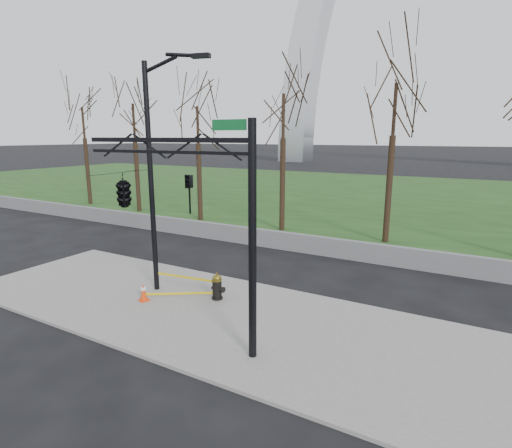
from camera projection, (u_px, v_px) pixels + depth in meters
The scene contains 10 objects.
ground at pixel (204, 313), 12.94m from camera, with size 500.00×500.00×0.00m, color black.
sidewalk at pixel (204, 311), 12.93m from camera, with size 18.00×6.00×0.10m, color slate.
grass_strip at pixel (391, 195), 38.46m from camera, with size 120.00×40.00×0.06m, color #1C3A15.
guardrail at pixel (301, 243), 19.65m from camera, with size 60.00×0.30×0.90m, color #59595B.
tree_row at pixel (335, 157), 22.09m from camera, with size 46.43×4.00×8.97m.
fire_hydrant at pixel (217, 287), 13.71m from camera, with size 0.58×0.38×0.94m.
traffic_cone at pixel (144, 292), 13.59m from camera, with size 0.41×0.41×0.61m.
street_light at pixel (156, 163), 13.66m from camera, with size 2.35×0.75×8.21m.
traffic_signal_mast at pixel (145, 191), 10.75m from camera, with size 5.10×2.51×6.00m.
caution_tape at pixel (183, 285), 13.91m from camera, with size 2.47×1.36×0.47m.
Camera 1 is at (7.38, -9.64, 5.59)m, focal length 28.05 mm.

